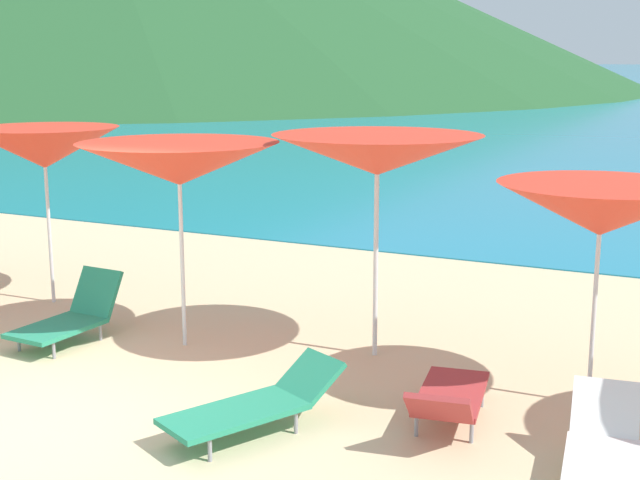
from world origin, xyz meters
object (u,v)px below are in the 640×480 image
at_px(umbrella_5, 601,210).
at_px(lounge_chair_5, 256,403).
at_px(umbrella_2, 44,148).
at_px(umbrella_4, 377,155).
at_px(lounge_chair_3, 448,397).
at_px(lounge_chair_4, 603,453).
at_px(umbrella_3, 179,164).
at_px(lounge_chair_1, 71,316).

distance_m(umbrella_5, lounge_chair_5, 3.50).
distance_m(umbrella_2, lounge_chair_5, 5.37).
xyz_separation_m(umbrella_2, umbrella_5, (6.94, -0.49, -0.20)).
distance_m(umbrella_4, lounge_chair_3, 2.75).
distance_m(lounge_chair_3, lounge_chair_4, 1.49).
xyz_separation_m(umbrella_4, lounge_chair_4, (2.68, -2.07, -1.88)).
height_order(umbrella_5, lounge_chair_3, umbrella_5).
relative_size(umbrella_4, lounge_chair_4, 1.47).
relative_size(umbrella_3, umbrella_4, 0.95).
distance_m(umbrella_3, umbrella_5, 4.38).
bearing_deg(lounge_chair_3, umbrella_4, -58.49).
height_order(umbrella_2, lounge_chair_3, umbrella_2).
bearing_deg(lounge_chair_3, lounge_chair_5, 18.96).
bearing_deg(umbrella_4, lounge_chair_3, -48.96).
height_order(lounge_chair_3, lounge_chair_5, lounge_chair_3).
bearing_deg(umbrella_3, umbrella_4, 16.81).
height_order(lounge_chair_1, lounge_chair_3, lounge_chair_1).
bearing_deg(umbrella_5, umbrella_4, 170.32).
bearing_deg(umbrella_2, lounge_chair_4, -16.53).
xyz_separation_m(lounge_chair_1, lounge_chair_4, (5.96, -1.00, -0.01)).
distance_m(umbrella_3, lounge_chair_4, 5.25).
xyz_separation_m(umbrella_2, umbrella_3, (2.57, -0.71, 0.01)).
bearing_deg(umbrella_3, lounge_chair_5, -41.56).
bearing_deg(umbrella_2, umbrella_4, -1.17).
height_order(umbrella_4, lounge_chair_5, umbrella_4).
bearing_deg(lounge_chair_3, umbrella_3, -24.27).
relative_size(umbrella_5, lounge_chair_3, 1.31).
height_order(umbrella_2, lounge_chair_4, umbrella_2).
xyz_separation_m(umbrella_3, umbrella_4, (2.05, 0.62, 0.13)).
distance_m(lounge_chair_4, lounge_chair_5, 2.84).
bearing_deg(lounge_chair_5, umbrella_4, 111.86).
bearing_deg(lounge_chair_3, lounge_chair_1, -14.88).
bearing_deg(umbrella_5, lounge_chair_1, -173.10).
xyz_separation_m(umbrella_5, lounge_chair_3, (-1.01, -1.11, -1.55)).
height_order(umbrella_3, lounge_chair_3, umbrella_3).
bearing_deg(umbrella_3, lounge_chair_1, -159.80).
xyz_separation_m(umbrella_3, lounge_chair_1, (-1.23, -0.45, -1.74)).
bearing_deg(umbrella_3, umbrella_5, 2.94).
bearing_deg(umbrella_3, lounge_chair_3, -14.74).
relative_size(umbrella_4, lounge_chair_1, 1.77).
xyz_separation_m(lounge_chair_1, lounge_chair_3, (4.59, -0.43, -0.02)).
distance_m(umbrella_4, lounge_chair_1, 3.93).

